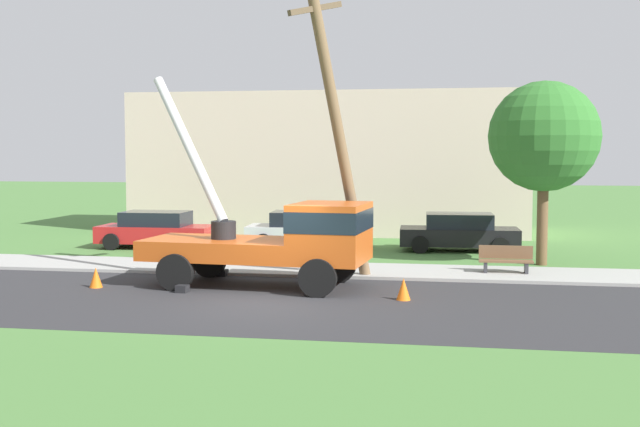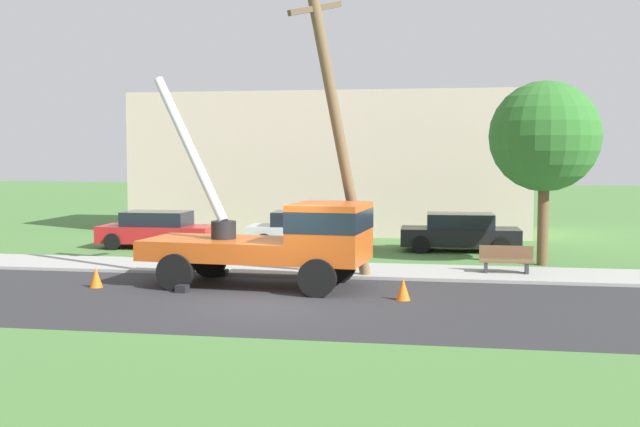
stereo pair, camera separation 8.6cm
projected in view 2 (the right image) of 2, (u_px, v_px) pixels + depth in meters
ground_plane at (341, 246)px, 31.68m from camera, size 120.00×120.00×0.00m
road_asphalt at (269, 302)px, 19.90m from camera, size 80.00×7.65×0.01m
sidewalk_strip at (309, 269)px, 25.07m from camera, size 80.00×2.88×0.10m
utility_truck at (285, 237)px, 21.94m from camera, size 6.74×3.26×5.98m
leaning_utility_pole at (337, 124)px, 22.77m from camera, size 2.17×2.31×8.82m
traffic_cone_ahead at (403, 289)px, 20.11m from camera, size 0.36×0.36×0.56m
traffic_cone_behind at (96, 277)px, 21.99m from camera, size 0.36×0.36×0.56m
traffic_cone_curbside at (325, 272)px, 22.92m from camera, size 0.36×0.36×0.56m
parked_sedan_red at (157, 230)px, 30.98m from camera, size 4.44×2.08×1.42m
parked_sedan_silver at (305, 230)px, 30.90m from camera, size 4.49×2.17×1.42m
parked_sedan_black at (460, 232)px, 29.97m from camera, size 4.48×2.15×1.42m
park_bench at (506, 261)px, 24.04m from camera, size 1.60×0.45×0.90m
roadside_tree_near at (545, 137)px, 26.02m from camera, size 3.62×3.62×6.05m
lowrise_building_backdrop at (333, 163)px, 37.65m from camera, size 18.00×6.00×6.40m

